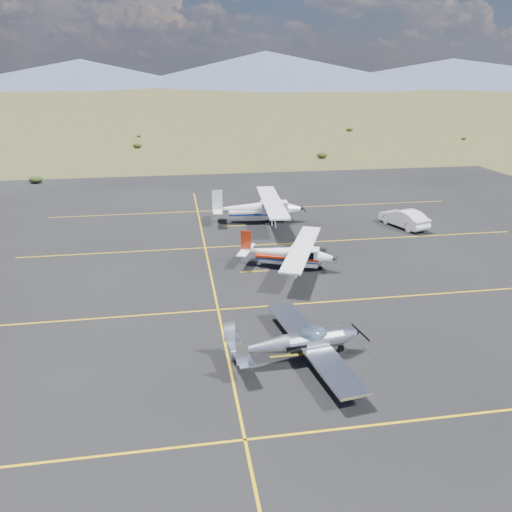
{
  "coord_description": "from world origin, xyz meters",
  "views": [
    {
      "loc": [
        -8.03,
        -23.93,
        12.87
      ],
      "look_at": [
        -3.08,
        6.24,
        1.6
      ],
      "focal_mm": 35.0,
      "sensor_mm": 36.0,
      "label": 1
    }
  ],
  "objects_px": {
    "aircraft_cessna": "(288,253)",
    "aircraft_plain": "(258,208)",
    "aircraft_low_wing": "(299,342)",
    "sedan": "(404,218)"
  },
  "relations": [
    {
      "from": "aircraft_low_wing",
      "to": "aircraft_cessna",
      "type": "relative_size",
      "value": 0.94
    },
    {
      "from": "sedan",
      "to": "aircraft_low_wing",
      "type": "bearing_deg",
      "value": 36.11
    },
    {
      "from": "aircraft_cessna",
      "to": "aircraft_plain",
      "type": "bearing_deg",
      "value": 113.75
    },
    {
      "from": "aircraft_plain",
      "to": "sedan",
      "type": "relative_size",
      "value": 2.48
    },
    {
      "from": "aircraft_low_wing",
      "to": "sedan",
      "type": "distance_m",
      "value": 24.36
    },
    {
      "from": "aircraft_cessna",
      "to": "aircraft_plain",
      "type": "relative_size",
      "value": 0.79
    },
    {
      "from": "aircraft_cessna",
      "to": "sedan",
      "type": "height_order",
      "value": "aircraft_cessna"
    },
    {
      "from": "aircraft_low_wing",
      "to": "sedan",
      "type": "xyz_separation_m",
      "value": [
        14.37,
        19.67,
        -0.11
      ]
    },
    {
      "from": "aircraft_low_wing",
      "to": "aircraft_plain",
      "type": "height_order",
      "value": "aircraft_plain"
    },
    {
      "from": "aircraft_low_wing",
      "to": "aircraft_cessna",
      "type": "bearing_deg",
      "value": 71.46
    }
  ]
}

